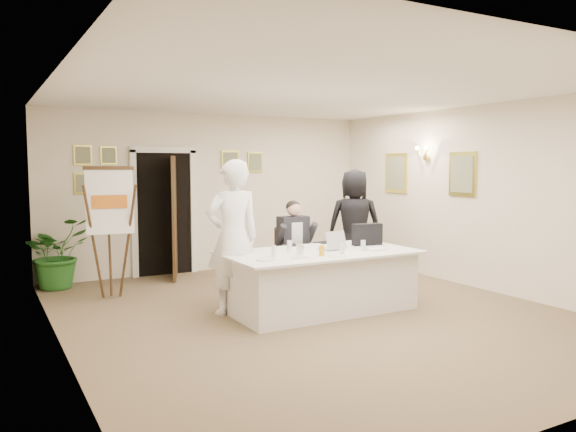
% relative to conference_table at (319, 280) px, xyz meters
% --- Properties ---
extents(floor, '(7.00, 7.00, 0.00)m').
position_rel_conference_table_xyz_m(floor, '(-0.16, -0.13, -0.39)').
color(floor, brown).
rests_on(floor, ground).
extents(ceiling, '(6.00, 7.00, 0.02)m').
position_rel_conference_table_xyz_m(ceiling, '(-0.16, -0.13, 2.41)').
color(ceiling, white).
rests_on(ceiling, wall_back).
extents(wall_back, '(6.00, 0.10, 2.80)m').
position_rel_conference_table_xyz_m(wall_back, '(-0.16, 3.37, 1.01)').
color(wall_back, beige).
rests_on(wall_back, floor).
extents(wall_front, '(6.00, 0.10, 2.80)m').
position_rel_conference_table_xyz_m(wall_front, '(-0.16, -3.63, 1.01)').
color(wall_front, beige).
rests_on(wall_front, floor).
extents(wall_left, '(0.10, 7.00, 2.80)m').
position_rel_conference_table_xyz_m(wall_left, '(-3.16, -0.13, 1.01)').
color(wall_left, beige).
rests_on(wall_left, floor).
extents(wall_right, '(0.10, 7.00, 2.80)m').
position_rel_conference_table_xyz_m(wall_right, '(2.84, -0.13, 1.01)').
color(wall_right, beige).
rests_on(wall_right, floor).
extents(doorway, '(1.14, 0.86, 2.20)m').
position_rel_conference_table_xyz_m(doorway, '(-1.04, 3.19, 0.65)').
color(doorway, black).
rests_on(doorway, floor).
extents(pictures_back_wall, '(3.40, 0.06, 0.80)m').
position_rel_conference_table_xyz_m(pictures_back_wall, '(-0.96, 3.34, 1.46)').
color(pictures_back_wall, '#D6CB49').
rests_on(pictures_back_wall, wall_back).
extents(pictures_right_wall, '(0.06, 2.20, 0.80)m').
position_rel_conference_table_xyz_m(pictures_right_wall, '(2.81, 1.07, 1.36)').
color(pictures_right_wall, '#D6CB49').
rests_on(pictures_right_wall, wall_right).
extents(wall_sconce, '(0.20, 0.30, 0.24)m').
position_rel_conference_table_xyz_m(wall_sconce, '(2.74, 1.07, 1.71)').
color(wall_sconce, gold).
rests_on(wall_sconce, wall_right).
extents(conference_table, '(2.51, 1.34, 0.78)m').
position_rel_conference_table_xyz_m(conference_table, '(0.00, 0.00, 0.00)').
color(conference_table, silver).
rests_on(conference_table, floor).
extents(seated_man, '(0.63, 0.66, 1.39)m').
position_rel_conference_table_xyz_m(seated_man, '(0.17, 0.95, 0.30)').
color(seated_man, black).
rests_on(seated_man, floor).
extents(flip_chart, '(0.66, 0.45, 1.84)m').
position_rel_conference_table_xyz_m(flip_chart, '(-2.25, 1.95, 0.46)').
color(flip_chart, '#30210F').
rests_on(flip_chart, floor).
extents(standing_man, '(0.73, 0.48, 1.96)m').
position_rel_conference_table_xyz_m(standing_man, '(-1.06, 0.37, 0.59)').
color(standing_man, white).
rests_on(standing_man, floor).
extents(standing_woman, '(1.06, 0.96, 1.83)m').
position_rel_conference_table_xyz_m(standing_woman, '(1.64, 1.51, 0.52)').
color(standing_woman, black).
rests_on(standing_woman, floor).
extents(potted_palm, '(1.28, 1.24, 1.09)m').
position_rel_conference_table_xyz_m(potted_palm, '(-2.84, 3.07, 0.15)').
color(potted_palm, '#256421').
rests_on(potted_palm, floor).
extents(laptop, '(0.35, 0.37, 0.28)m').
position_rel_conference_table_xyz_m(laptop, '(0.22, 0.06, 0.52)').
color(laptop, '#B7BABC').
rests_on(laptop, conference_table).
extents(laptop_bag, '(0.44, 0.17, 0.30)m').
position_rel_conference_table_xyz_m(laptop_bag, '(0.88, 0.15, 0.53)').
color(laptop_bag, black).
rests_on(laptop_bag, conference_table).
extents(paper_stack, '(0.28, 0.20, 0.03)m').
position_rel_conference_table_xyz_m(paper_stack, '(0.71, -0.27, 0.40)').
color(paper_stack, white).
rests_on(paper_stack, conference_table).
extents(plate_left, '(0.30, 0.30, 0.01)m').
position_rel_conference_table_xyz_m(plate_left, '(-0.92, -0.29, 0.39)').
color(plate_left, white).
rests_on(plate_left, conference_table).
extents(plate_mid, '(0.22, 0.22, 0.01)m').
position_rel_conference_table_xyz_m(plate_mid, '(-0.49, -0.33, 0.39)').
color(plate_mid, white).
rests_on(plate_mid, conference_table).
extents(plate_near, '(0.27, 0.27, 0.01)m').
position_rel_conference_table_xyz_m(plate_near, '(-0.03, -0.45, 0.39)').
color(plate_near, white).
rests_on(plate_near, conference_table).
extents(glass_a, '(0.07, 0.07, 0.14)m').
position_rel_conference_table_xyz_m(glass_a, '(-0.72, -0.09, 0.45)').
color(glass_a, silver).
rests_on(glass_a, conference_table).
extents(glass_b, '(0.07, 0.07, 0.14)m').
position_rel_conference_table_xyz_m(glass_b, '(0.09, -0.38, 0.45)').
color(glass_b, silver).
rests_on(glass_b, conference_table).
extents(glass_c, '(0.07, 0.07, 0.14)m').
position_rel_conference_table_xyz_m(glass_c, '(0.52, -0.24, 0.45)').
color(glass_c, silver).
rests_on(glass_c, conference_table).
extents(glass_d, '(0.08, 0.08, 0.14)m').
position_rel_conference_table_xyz_m(glass_d, '(-0.33, 0.20, 0.45)').
color(glass_d, silver).
rests_on(glass_d, conference_table).
extents(oj_glass, '(0.07, 0.07, 0.13)m').
position_rel_conference_table_xyz_m(oj_glass, '(-0.18, -0.33, 0.45)').
color(oj_glass, gold).
rests_on(oj_glass, conference_table).
extents(steel_jug, '(0.11, 0.11, 0.11)m').
position_rel_conference_table_xyz_m(steel_jug, '(-0.35, -0.10, 0.44)').
color(steel_jug, silver).
rests_on(steel_jug, conference_table).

